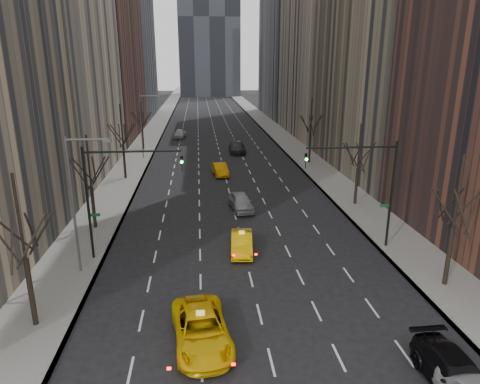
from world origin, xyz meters
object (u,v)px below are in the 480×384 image
object	(u,v)px
taxi_suv	(201,329)
taxi_sedan	(242,243)
parked_suv_black	(456,376)
silver_sedan_ahead	(241,202)

from	to	relation	value
taxi_suv	taxi_sedan	bearing A→B (deg)	67.08
taxi_sedan	parked_suv_black	distance (m)	16.62
taxi_suv	silver_sedan_ahead	size ratio (longest dim) A/B	1.25
taxi_suv	taxi_sedan	distance (m)	10.91
parked_suv_black	taxi_suv	bearing A→B (deg)	157.64
silver_sedan_ahead	taxi_sedan	bearing A→B (deg)	-101.83
silver_sedan_ahead	parked_suv_black	bearing A→B (deg)	-80.78
taxi_sedan	parked_suv_black	world-z (taller)	parked_suv_black
taxi_suv	silver_sedan_ahead	xyz separation A→B (m)	(3.95, 19.91, -0.01)
silver_sedan_ahead	parked_suv_black	size ratio (longest dim) A/B	0.89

